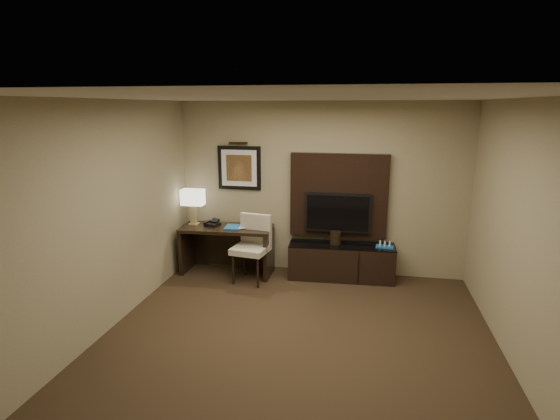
% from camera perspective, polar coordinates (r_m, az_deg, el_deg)
% --- Properties ---
extents(floor, '(4.50, 5.00, 0.01)m').
position_cam_1_polar(floor, '(5.03, 1.71, -18.04)').
color(floor, '#302215').
rests_on(floor, ground).
extents(ceiling, '(4.50, 5.00, 0.01)m').
position_cam_1_polar(ceiling, '(4.29, 1.97, 14.50)').
color(ceiling, silver).
rests_on(ceiling, wall_back).
extents(wall_back, '(4.50, 0.01, 2.70)m').
position_cam_1_polar(wall_back, '(6.89, 5.23, 2.76)').
color(wall_back, gray).
rests_on(wall_back, floor).
extents(wall_front, '(4.50, 0.01, 2.70)m').
position_cam_1_polar(wall_front, '(2.26, -9.33, -21.03)').
color(wall_front, gray).
rests_on(wall_front, floor).
extents(wall_left, '(0.01, 5.00, 2.70)m').
position_cam_1_polar(wall_left, '(5.31, -22.90, -1.48)').
color(wall_left, gray).
rests_on(wall_left, floor).
extents(wall_right, '(0.01, 5.00, 2.70)m').
position_cam_1_polar(wall_right, '(4.69, 30.19, -4.16)').
color(wall_right, gray).
rests_on(wall_right, floor).
extents(desk, '(1.45, 0.68, 0.76)m').
position_cam_1_polar(desk, '(7.04, -6.90, -5.19)').
color(desk, black).
rests_on(desk, floor).
extents(credenza, '(1.63, 0.52, 0.55)m').
position_cam_1_polar(credenza, '(6.85, 8.00, -6.69)').
color(credenza, black).
rests_on(credenza, floor).
extents(tv_wall_panel, '(1.50, 0.12, 1.30)m').
position_cam_1_polar(tv_wall_panel, '(6.82, 7.67, 1.91)').
color(tv_wall_panel, black).
rests_on(tv_wall_panel, wall_back).
extents(tv, '(1.00, 0.08, 0.60)m').
position_cam_1_polar(tv, '(6.78, 7.55, -0.33)').
color(tv, black).
rests_on(tv, tv_wall_panel).
extents(artwork, '(0.70, 0.04, 0.70)m').
position_cam_1_polar(artwork, '(7.07, -5.32, 5.50)').
color(artwork, black).
rests_on(artwork, wall_back).
extents(picture_light, '(0.04, 0.04, 0.30)m').
position_cam_1_polar(picture_light, '(6.99, -5.48, 8.71)').
color(picture_light, '#3E2A13').
rests_on(picture_light, wall_back).
extents(desk_chair, '(0.58, 0.65, 1.04)m').
position_cam_1_polar(desk_chair, '(6.62, -3.87, -5.06)').
color(desk_chair, beige).
rests_on(desk_chair, floor).
extents(table_lamp, '(0.35, 0.23, 0.53)m').
position_cam_1_polar(table_lamp, '(7.10, -11.26, 0.23)').
color(table_lamp, tan).
rests_on(table_lamp, desk).
extents(desk_phone, '(0.25, 0.23, 0.10)m').
position_cam_1_polar(desk_phone, '(7.00, -8.81, -1.65)').
color(desk_phone, black).
rests_on(desk_phone, desk).
extents(blue_folder, '(0.26, 0.32, 0.02)m').
position_cam_1_polar(blue_folder, '(6.87, -6.20, -2.23)').
color(blue_folder, '#175698').
rests_on(blue_folder, desk).
extents(book, '(0.14, 0.09, 0.20)m').
position_cam_1_polar(book, '(6.80, -6.05, -1.58)').
color(book, '#BDA894').
rests_on(book, desk).
extents(water_bottle, '(0.08, 0.08, 0.20)m').
position_cam_1_polar(water_bottle, '(6.86, -3.51, -1.43)').
color(water_bottle, silver).
rests_on(water_bottle, desk).
extents(ice_bucket, '(0.20, 0.20, 0.19)m').
position_cam_1_polar(ice_bucket, '(6.75, 7.26, -3.62)').
color(ice_bucket, black).
rests_on(ice_bucket, credenza).
extents(minibar_tray, '(0.27, 0.18, 0.09)m').
position_cam_1_polar(minibar_tray, '(6.74, 13.53, -4.39)').
color(minibar_tray, '#1A61A9').
rests_on(minibar_tray, credenza).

